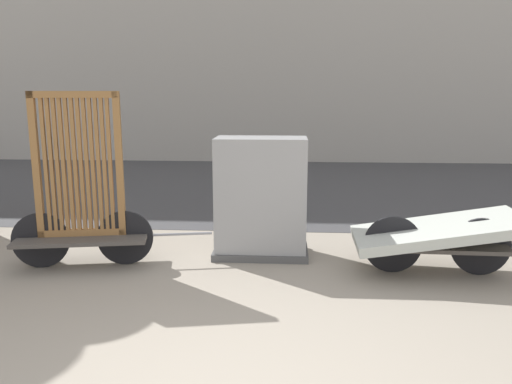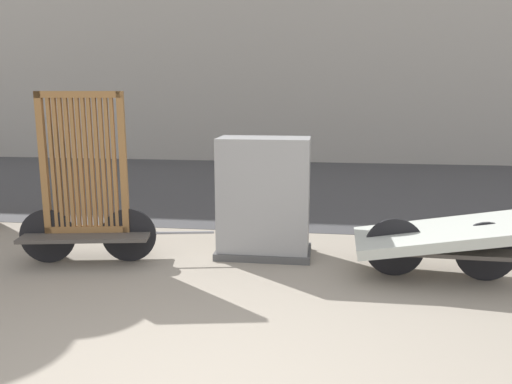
# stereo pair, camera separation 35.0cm
# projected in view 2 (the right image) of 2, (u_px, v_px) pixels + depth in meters

# --- Properties ---
(road_strip) EXTENTS (56.00, 7.10, 0.01)m
(road_strip) POSITION_uv_depth(u_px,v_px,m) (288.00, 185.00, 10.18)
(road_strip) COLOR #424244
(road_strip) RESTS_ON ground_plane
(bike_cart_with_bedframe) EXTENTS (2.09, 0.83, 1.86)m
(bike_cart_with_bedframe) POSITION_uv_depth(u_px,v_px,m) (87.00, 201.00, 5.40)
(bike_cart_with_bedframe) COLOR #4C4742
(bike_cart_with_bedframe) RESTS_ON ground_plane
(bike_cart_with_mattress) EXTENTS (2.23, 0.93, 0.64)m
(bike_cart_with_mattress) POSITION_uv_depth(u_px,v_px,m) (441.00, 238.00, 4.97)
(bike_cart_with_mattress) COLOR #4C4742
(bike_cart_with_mattress) RESTS_ON ground_plane
(utility_cabinet) EXTENTS (1.07, 0.60, 1.35)m
(utility_cabinet) POSITION_uv_depth(u_px,v_px,m) (264.00, 201.00, 5.63)
(utility_cabinet) COLOR #4C4C4C
(utility_cabinet) RESTS_ON ground_plane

